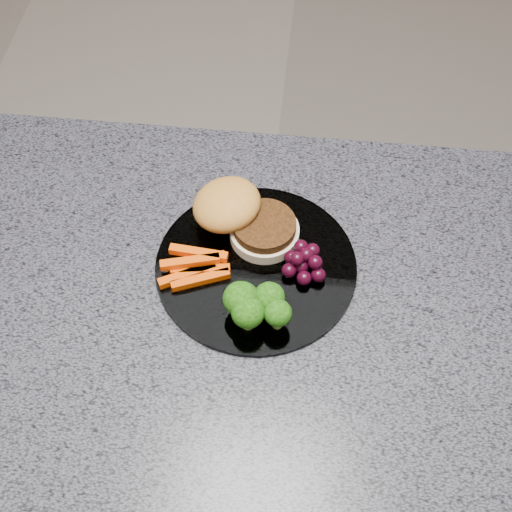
{
  "coord_description": "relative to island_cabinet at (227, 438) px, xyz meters",
  "views": [
    {
      "loc": [
        0.1,
        -0.45,
        1.66
      ],
      "look_at": [
        0.05,
        0.06,
        0.93
      ],
      "focal_mm": 50.0,
      "sensor_mm": 36.0,
      "label": 1
    }
  ],
  "objects": [
    {
      "name": "plate",
      "position": [
        0.05,
        0.06,
        0.47
      ],
      "size": [
        0.26,
        0.26,
        0.01
      ],
      "primitive_type": "cylinder",
      "color": "white",
      "rests_on": "countertop"
    },
    {
      "name": "carrot_sticks",
      "position": [
        -0.03,
        0.04,
        0.48
      ],
      "size": [
        0.09,
        0.06,
        0.02
      ],
      "rotation": [
        0.0,
        0.0,
        0.0
      ],
      "color": "#DC4603",
      "rests_on": "plate"
    },
    {
      "name": "grape_bunch",
      "position": [
        0.11,
        0.06,
        0.49
      ],
      "size": [
        0.06,
        0.06,
        0.03
      ],
      "rotation": [
        0.0,
        0.0,
        0.14
      ],
      "color": "black",
      "rests_on": "plate"
    },
    {
      "name": "countertop",
      "position": [
        0.0,
        0.0,
        0.45
      ],
      "size": [
        1.2,
        0.6,
        0.04
      ],
      "primitive_type": "cube",
      "color": "#50505A",
      "rests_on": "island_cabinet"
    },
    {
      "name": "broccoli",
      "position": [
        0.05,
        -0.02,
        0.51
      ],
      "size": [
        0.08,
        0.06,
        0.05
      ],
      "rotation": [
        0.0,
        0.0,
        0.0
      ],
      "color": "olive",
      "rests_on": "plate"
    },
    {
      "name": "burger",
      "position": [
        0.02,
        0.12,
        0.5
      ],
      "size": [
        0.16,
        0.13,
        0.05
      ],
      "rotation": [
        0.0,
        0.0,
        -0.22
      ],
      "color": "beige",
      "rests_on": "plate"
    },
    {
      "name": "island_cabinet",
      "position": [
        0.0,
        0.0,
        0.0
      ],
      "size": [
        1.2,
        0.6,
        0.86
      ],
      "primitive_type": "cube",
      "color": "brown",
      "rests_on": "ground"
    }
  ]
}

